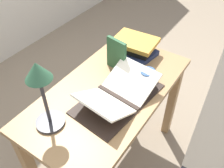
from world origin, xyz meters
name	(u,v)px	position (x,y,z in m)	size (l,w,h in m)	color
ground_plane	(110,159)	(0.00, 0.00, 0.00)	(12.00, 12.00, 0.00)	gray
reading_desk	(109,105)	(0.00, 0.00, 0.64)	(1.13, 0.60, 0.78)	#937047
open_book	(118,95)	(-0.04, -0.09, 0.81)	(0.56, 0.35, 0.12)	black
book_stack_tall	(135,47)	(0.41, 0.06, 0.84)	(0.25, 0.31, 0.12)	#1E284C
book_standing_upright	(116,55)	(0.19, 0.08, 0.89)	(0.05, 0.15, 0.22)	#234C2D
reading_lamp	(41,84)	(-0.38, 0.11, 1.05)	(0.15, 0.15, 0.40)	#2D2D33
coffee_mug	(147,77)	(0.17, -0.16, 0.83)	(0.12, 0.09, 0.10)	#335184
person_reader	(219,142)	(-0.07, -0.66, 0.86)	(0.36, 0.23, 1.71)	#2D3342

